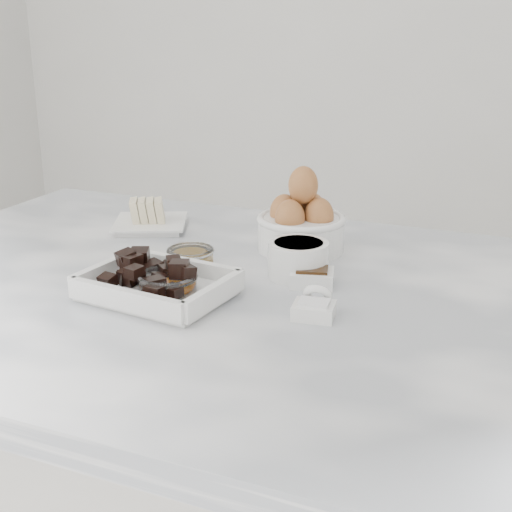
{
  "coord_description": "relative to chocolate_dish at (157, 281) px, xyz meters",
  "views": [
    {
      "loc": [
        0.4,
        -0.86,
        1.31
      ],
      "look_at": [
        0.02,
        0.03,
        0.98
      ],
      "focal_mm": 50.0,
      "sensor_mm": 36.0,
      "label": 1
    }
  ],
  "objects": [
    {
      "name": "sugar_ramekin",
      "position": [
        0.15,
        0.15,
        0.01
      ],
      "size": [
        0.09,
        0.09,
        0.05
      ],
      "color": "white",
      "rests_on": "marble_slab"
    },
    {
      "name": "chocolate_dish",
      "position": [
        0.0,
        0.0,
        0.0
      ],
      "size": [
        0.21,
        0.17,
        0.05
      ],
      "color": "white",
      "rests_on": "marble_slab"
    },
    {
      "name": "butter_plate",
      "position": [
        -0.18,
        0.28,
        -0.0
      ],
      "size": [
        0.17,
        0.17,
        0.05
      ],
      "color": "white",
      "rests_on": "marble_slab"
    },
    {
      "name": "honey_bowl",
      "position": [
        -0.01,
        0.12,
        -0.01
      ],
      "size": [
        0.07,
        0.07,
        0.03
      ],
      "color": "white",
      "rests_on": "marble_slab"
    },
    {
      "name": "zest_bowl",
      "position": [
        0.02,
        -0.0,
        -0.0
      ],
      "size": [
        0.08,
        0.08,
        0.04
      ],
      "color": "white",
      "rests_on": "marble_slab"
    },
    {
      "name": "egg_bowl",
      "position": [
        0.11,
        0.27,
        0.02
      ],
      "size": [
        0.15,
        0.15,
        0.14
      ],
      "color": "white",
      "rests_on": "marble_slab"
    },
    {
      "name": "salt_spoon",
      "position": [
        0.22,
        0.02,
        -0.01
      ],
      "size": [
        0.06,
        0.07,
        0.04
      ],
      "color": "white",
      "rests_on": "marble_slab"
    },
    {
      "name": "marble_slab",
      "position": [
        0.08,
        0.07,
        -0.04
      ],
      "size": [
        1.2,
        0.8,
        0.04
      ],
      "primitive_type": "cube",
      "color": "white",
      "rests_on": "cabinet"
    },
    {
      "name": "vanilla_spoon",
      "position": [
        0.18,
        0.13,
        -0.01
      ],
      "size": [
        0.07,
        0.09,
        0.05
      ],
      "color": "white",
      "rests_on": "marble_slab"
    }
  ]
}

